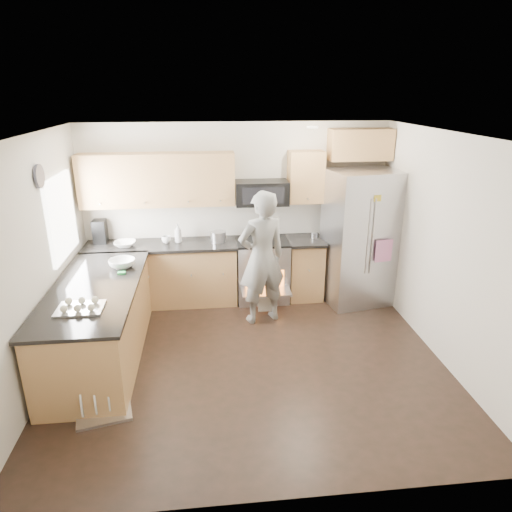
{
  "coord_description": "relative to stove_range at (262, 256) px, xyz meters",
  "views": [
    {
      "loc": [
        -0.43,
        -4.66,
        3.03
      ],
      "look_at": [
        0.13,
        0.5,
        1.13
      ],
      "focal_mm": 32.0,
      "sensor_mm": 36.0,
      "label": 1
    }
  ],
  "objects": [
    {
      "name": "ground",
      "position": [
        -0.35,
        -1.69,
        -0.68
      ],
      "size": [
        4.5,
        4.5,
        0.0
      ],
      "primitive_type": "plane",
      "color": "black",
      "rests_on": "ground"
    },
    {
      "name": "room_shell",
      "position": [
        -0.39,
        -1.68,
        1.0
      ],
      "size": [
        4.54,
        4.04,
        2.62
      ],
      "color": "beige",
      "rests_on": "ground"
    },
    {
      "name": "back_cabinet_run",
      "position": [
        -0.94,
        0.05,
        0.29
      ],
      "size": [
        4.45,
        0.64,
        2.5
      ],
      "color": "#AA7E44",
      "rests_on": "ground"
    },
    {
      "name": "peninsula",
      "position": [
        -2.1,
        -1.44,
        -0.21
      ],
      "size": [
        0.96,
        2.36,
        1.03
      ],
      "color": "#AA7E44",
      "rests_on": "ground"
    },
    {
      "name": "stove_range",
      "position": [
        0.0,
        0.0,
        0.0
      ],
      "size": [
        0.76,
        0.97,
        1.79
      ],
      "color": "#B7B7BC",
      "rests_on": "ground"
    },
    {
      "name": "refrigerator",
      "position": [
        1.42,
        -0.22,
        0.31
      ],
      "size": [
        1.08,
        0.91,
        1.97
      ],
      "rotation": [
        0.0,
        0.0,
        0.17
      ],
      "color": "#B7B7BC",
      "rests_on": "ground"
    },
    {
      "name": "person",
      "position": [
        -0.09,
        -0.71,
        0.24
      ],
      "size": [
        0.77,
        0.62,
        1.83
      ],
      "primitive_type": "imported",
      "rotation": [
        0.0,
        0.0,
        3.46
      ],
      "color": "gray",
      "rests_on": "ground"
    },
    {
      "name": "dish_rack",
      "position": [
        -1.88,
        -2.49,
        -0.59
      ],
      "size": [
        0.6,
        0.52,
        0.32
      ],
      "rotation": [
        0.0,
        0.0,
        0.22
      ],
      "color": "#B7B7BC",
      "rests_on": "ground"
    }
  ]
}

